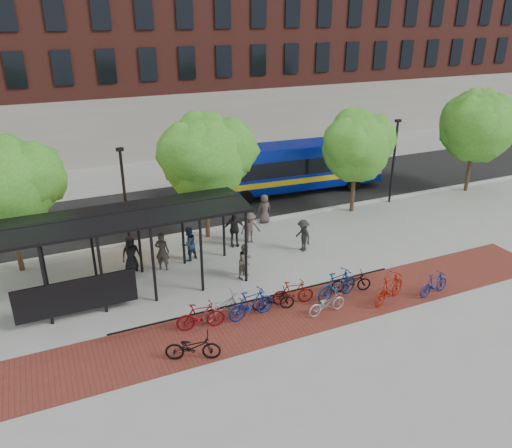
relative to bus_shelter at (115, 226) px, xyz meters
name	(u,v)px	position (x,y,z in m)	size (l,w,h in m)	color
ground	(287,251)	(8.13, 0.48, -3.00)	(160.00, 160.00, 0.00)	#9E9E99
asphalt_street	(229,200)	(8.13, 8.48, -2.99)	(160.00, 8.00, 0.01)	black
curb	(255,222)	(8.13, 4.48, -2.94)	(160.00, 0.25, 0.12)	#B7B7B2
brick_strip	(301,312)	(6.13, -4.52, -3.00)	(24.00, 3.00, 0.01)	maroon
bike_rack_rail	(261,308)	(4.83, -3.62, -3.00)	(12.00, 0.05, 0.95)	black
building_brick	(257,22)	(18.13, 26.48, 7.00)	(55.00, 14.00, 20.00)	maroon
bus_shelter	(115,226)	(0.00, 0.00, 0.00)	(10.60, 3.07, 3.60)	black
tree_a	(6,181)	(-3.77, 3.83, 1.24)	(4.90, 4.00, 6.18)	#382619
tree_b	(206,154)	(5.23, 3.83, 1.46)	(5.15, 4.20, 6.47)	#382619
tree_c	(358,143)	(14.22, 3.83, 1.06)	(4.66, 3.80, 5.92)	#382619
tree_d	(478,123)	(23.23, 3.83, 1.47)	(5.39, 4.40, 6.55)	#382619
lamp_post_left	(125,196)	(1.13, 4.08, -0.25)	(0.35, 0.20, 5.12)	black
lamp_post_right	(394,159)	(17.13, 4.08, -0.25)	(0.35, 0.20, 5.12)	black
bus	(294,165)	(12.57, 8.24, -1.17)	(11.92, 3.36, 3.18)	navy
bike_0	(193,347)	(1.39, -5.56, -2.50)	(0.66, 1.88, 0.99)	black
bike_1	(201,316)	(2.18, -3.98, -2.45)	(0.52, 1.83, 1.10)	maroon
bike_2	(223,306)	(3.22, -3.57, -2.51)	(0.65, 1.87, 0.98)	#97989A
bike_3	(251,304)	(4.21, -4.05, -2.41)	(0.56, 1.97, 1.19)	navy
bike_4	(273,300)	(5.20, -3.91, -2.55)	(0.59, 1.70, 0.89)	black
bike_5	(293,292)	(6.13, -3.84, -2.49)	(0.48, 1.71, 1.03)	maroon
bike_6	(327,303)	(7.01, -5.00, -2.56)	(0.59, 1.69, 0.89)	#A1A1A4
bike_7	(337,285)	(7.98, -4.22, -2.37)	(0.59, 2.09, 1.26)	navy
bike_8	(351,282)	(8.81, -4.00, -2.54)	(0.61, 1.74, 0.91)	black
bike_9	(389,288)	(9.78, -5.27, -2.39)	(0.57, 2.02, 1.22)	#A01D0E
bike_11	(434,284)	(11.82, -5.61, -2.51)	(0.46, 1.64, 0.98)	navy
pedestrian_0	(131,254)	(0.76, 1.67, -2.15)	(0.83, 0.54, 1.69)	black
pedestrian_1	(162,252)	(2.08, 1.17, -2.09)	(0.66, 0.43, 1.82)	#39332E
pedestrian_2	(189,244)	(3.46, 1.60, -2.16)	(0.82, 0.64, 1.68)	#1C2C41
pedestrian_3	(250,228)	(6.89, 2.21, -2.19)	(1.05, 0.60, 1.62)	brown
pedestrian_4	(234,229)	(5.99, 2.16, -2.08)	(1.08, 0.45, 1.84)	black
pedestrian_6	(264,209)	(8.65, 4.28, -2.18)	(0.80, 0.52, 1.64)	#483D39
pedestrian_8	(246,261)	(5.26, -1.02, -2.20)	(0.78, 0.61, 1.60)	#655B4B
pedestrian_9	(303,235)	(8.87, 0.28, -2.18)	(1.05, 0.60, 1.63)	#252525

